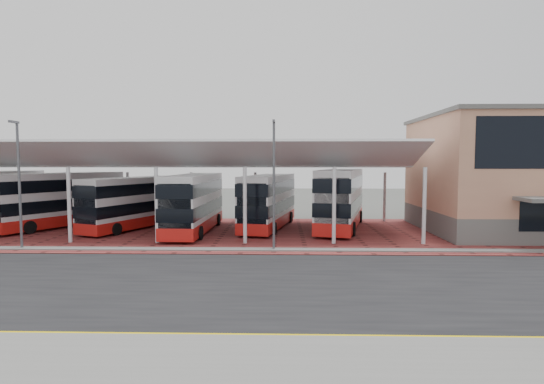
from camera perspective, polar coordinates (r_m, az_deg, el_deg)
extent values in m
plane|color=#4B4D48|center=(20.77, -5.75, -11.42)|extent=(140.00, 140.00, 0.00)
cube|color=black|center=(19.81, -6.12, -12.15)|extent=(120.00, 14.00, 0.02)
cube|color=maroon|center=(33.32, 0.49, -5.47)|extent=(72.00, 16.00, 0.06)
cube|color=slate|center=(12.41, -11.36, -22.10)|extent=(120.00, 4.00, 0.14)
cube|color=slate|center=(26.75, -4.08, -7.76)|extent=(120.00, 0.80, 0.14)
cube|color=#F4D100|center=(14.21, -9.47, -18.78)|extent=(120.00, 0.12, 0.01)
cube|color=#F4D100|center=(14.49, -9.24, -18.32)|extent=(120.00, 0.12, 0.01)
cylinder|color=silver|center=(47.58, -32.48, -0.50)|extent=(0.26, 0.26, 4.60)
cylinder|color=silver|center=(44.51, -26.05, -0.55)|extent=(0.26, 0.26, 4.60)
cylinder|color=silver|center=(32.00, -25.60, -1.62)|extent=(0.26, 0.26, 5.20)
cylinder|color=silver|center=(42.08, -18.78, -0.59)|extent=(0.26, 0.26, 4.60)
cylinder|color=silver|center=(29.76, -15.25, -1.76)|extent=(0.26, 0.26, 5.20)
cylinder|color=silver|center=(40.41, -10.77, -0.63)|extent=(0.26, 0.26, 4.60)
cylinder|color=silver|center=(28.62, -3.66, -1.85)|extent=(0.26, 0.26, 5.20)
cylinder|color=silver|center=(39.58, -2.25, -0.66)|extent=(0.26, 0.26, 4.60)
cylinder|color=silver|center=(28.72, 8.35, -1.87)|extent=(0.26, 0.26, 5.20)
cylinder|color=silver|center=(39.65, 6.44, -0.68)|extent=(0.26, 0.26, 4.60)
cylinder|color=silver|center=(30.04, 19.79, -1.81)|extent=(0.26, 0.26, 5.20)
cylinder|color=silver|center=(40.61, 14.90, -0.68)|extent=(0.26, 0.26, 4.60)
cube|color=silver|center=(31.74, -14.23, 4.93)|extent=(37.00, 4.95, 1.95)
cube|color=silver|center=(37.16, -11.89, 4.51)|extent=(37.00, 7.12, 1.43)
cube|color=#5D5B58|center=(39.83, 32.39, -3.28)|extent=(18.00, 12.00, 1.80)
cube|color=tan|center=(39.57, 32.63, 3.20)|extent=(18.00, 12.00, 7.20)
cylinder|color=#505157|center=(30.99, -30.83, 0.63)|extent=(0.16, 0.16, 8.00)
cube|color=#505157|center=(30.80, -31.40, 8.05)|extent=(0.15, 0.90, 0.15)
cylinder|color=#505157|center=(26.21, 0.25, 0.69)|extent=(0.16, 0.16, 8.00)
cube|color=#505157|center=(25.99, 0.24, 9.49)|extent=(0.15, 0.90, 0.15)
cylinder|color=black|center=(46.62, -32.18, -2.70)|extent=(0.35, 1.05, 1.03)
cylinder|color=black|center=(45.12, -29.56, -2.81)|extent=(0.35, 1.05, 1.03)
cube|color=silver|center=(40.06, -26.47, -0.77)|extent=(7.43, 10.96, 4.33)
cube|color=#B51712|center=(40.23, -26.39, -3.27)|extent=(7.48, 11.01, 0.91)
cube|color=black|center=(40.10, -26.45, -1.41)|extent=(7.48, 11.01, 0.96)
cube|color=black|center=(39.99, -26.52, 0.88)|extent=(7.48, 11.01, 0.96)
cylinder|color=black|center=(39.49, -31.68, -3.80)|extent=(0.72, 1.02, 1.01)
cylinder|color=black|center=(37.32, -29.81, -4.16)|extent=(0.72, 1.02, 1.01)
cylinder|color=black|center=(43.31, -23.44, -2.90)|extent=(0.72, 1.02, 1.01)
cylinder|color=black|center=(41.34, -21.33, -3.15)|extent=(0.72, 1.02, 1.01)
cube|color=silver|center=(36.85, -18.02, -1.21)|extent=(6.04, 10.35, 4.00)
cube|color=#B51712|center=(37.03, -17.97, -3.72)|extent=(6.09, 10.40, 0.84)
cube|color=black|center=(36.89, -18.01, -1.86)|extent=(6.09, 10.40, 0.88)
cube|color=black|center=(36.77, -18.06, 0.45)|extent=(6.09, 10.40, 0.88)
cube|color=black|center=(33.27, -23.85, -2.06)|extent=(1.97, 0.88, 3.35)
cylinder|color=black|center=(35.53, -22.90, -4.39)|extent=(0.59, 0.96, 0.93)
cylinder|color=black|center=(33.89, -20.19, -4.71)|extent=(0.59, 0.96, 0.93)
cylinder|color=black|center=(40.26, -16.10, -3.28)|extent=(0.59, 0.96, 0.93)
cylinder|color=black|center=(38.81, -13.45, -3.50)|extent=(0.59, 0.96, 0.93)
cube|color=silver|center=(33.84, -10.42, -1.28)|extent=(2.82, 10.97, 4.26)
cube|color=#B51712|center=(34.04, -10.39, -4.19)|extent=(2.86, 11.02, 0.89)
cube|color=black|center=(33.88, -10.41, -2.03)|extent=(2.86, 11.02, 0.94)
cube|color=black|center=(33.75, -10.45, 0.64)|extent=(2.86, 11.02, 0.94)
cube|color=black|center=(28.66, -12.97, -2.46)|extent=(2.23, 0.17, 3.57)
cylinder|color=black|center=(31.07, -14.13, -5.31)|extent=(0.31, 1.00, 0.99)
cylinder|color=black|center=(30.43, -9.66, -5.44)|extent=(0.31, 1.00, 0.99)
cylinder|color=black|center=(37.71, -10.97, -3.63)|extent=(0.31, 1.00, 0.99)
cylinder|color=black|center=(37.18, -7.25, -3.70)|extent=(0.31, 1.00, 0.99)
cube|color=silver|center=(35.32, -0.44, -1.08)|extent=(4.51, 10.94, 4.17)
cube|color=#B51712|center=(35.51, -0.44, -3.81)|extent=(4.55, 10.98, 0.87)
cube|color=black|center=(35.37, -0.44, -1.78)|extent=(4.55, 10.98, 0.92)
cube|color=black|center=(35.24, -0.44, 0.73)|extent=(4.55, 10.98, 0.92)
cube|color=black|center=(30.24, -2.76, -2.13)|extent=(2.16, 0.53, 3.49)
cylinder|color=black|center=(32.59, -3.91, -4.78)|extent=(0.46, 1.00, 0.97)
cylinder|color=black|center=(31.98, 0.26, -4.94)|extent=(0.46, 1.00, 0.97)
cylinder|color=black|center=(39.11, -1.01, -3.30)|extent=(0.46, 1.00, 0.97)
cylinder|color=black|center=(38.60, 2.49, -3.40)|extent=(0.46, 1.00, 0.97)
cube|color=silver|center=(35.59, 9.26, -0.70)|extent=(5.50, 12.08, 4.61)
cube|color=#B51712|center=(35.79, 9.23, -3.69)|extent=(5.55, 12.13, 0.96)
cube|color=black|center=(35.63, 9.25, -1.47)|extent=(5.55, 12.13, 1.02)
cube|color=black|center=(35.51, 9.29, 1.28)|extent=(5.55, 12.13, 1.02)
cube|color=black|center=(29.83, 8.00, -1.79)|extent=(2.36, 0.70, 3.86)
cylinder|color=black|center=(32.30, 6.10, -4.78)|extent=(0.55, 1.11, 1.07)
cylinder|color=black|center=(31.97, 10.85, -4.92)|extent=(0.55, 1.11, 1.07)
cylinder|color=black|center=(39.69, 7.92, -3.16)|extent=(0.55, 1.11, 1.07)
cylinder|color=black|center=(39.42, 11.79, -3.25)|extent=(0.55, 1.11, 1.07)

